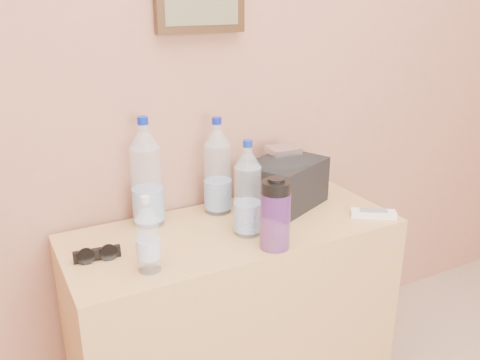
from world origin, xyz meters
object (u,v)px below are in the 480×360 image
(dresser, at_px, (234,315))
(foil_packet, at_px, (283,150))
(pet_large_c, at_px, (217,171))
(ac_remote, at_px, (373,214))
(pet_large_d, at_px, (248,194))
(toiletry_bag, at_px, (285,180))
(pet_small, at_px, (148,239))
(pet_large_b, at_px, (147,178))
(sunglasses, at_px, (97,254))
(nalgene_bottle, at_px, (275,214))

(dresser, distance_m, foil_packet, 0.60)
(pet_large_c, distance_m, ac_remote, 0.55)
(dresser, distance_m, pet_large_d, 0.48)
(pet_large_c, relative_size, toiletry_bag, 1.22)
(pet_large_c, height_order, pet_small, pet_large_c)
(dresser, distance_m, pet_large_c, 0.51)
(pet_small, xyz_separation_m, toiletry_bag, (0.58, 0.21, -0.00))
(pet_large_d, xyz_separation_m, toiletry_bag, (0.23, 0.14, -0.04))
(pet_large_b, relative_size, pet_large_d, 1.18)
(pet_small, xyz_separation_m, sunglasses, (-0.11, 0.12, -0.08))
(dresser, bearing_deg, sunglasses, -179.64)
(sunglasses, relative_size, ac_remote, 0.88)
(dresser, xyz_separation_m, ac_remote, (0.46, -0.15, 0.35))
(dresser, bearing_deg, foil_packet, 23.14)
(pet_small, relative_size, ac_remote, 1.44)
(sunglasses, distance_m, foil_packet, 0.73)
(nalgene_bottle, bearing_deg, foil_packet, 54.05)
(pet_small, relative_size, toiletry_bag, 0.79)
(pet_large_b, distance_m, ac_remote, 0.77)
(nalgene_bottle, distance_m, toiletry_bag, 0.33)
(pet_small, height_order, nalgene_bottle, nalgene_bottle)
(nalgene_bottle, bearing_deg, pet_small, 172.63)
(toiletry_bag, bearing_deg, ac_remote, -70.75)
(pet_large_d, distance_m, nalgene_bottle, 0.13)
(pet_large_d, height_order, ac_remote, pet_large_d)
(dresser, xyz_separation_m, sunglasses, (-0.44, -0.00, 0.36))
(toiletry_bag, bearing_deg, foil_packet, 60.68)
(pet_large_d, distance_m, toiletry_bag, 0.27)
(pet_large_b, distance_m, pet_small, 0.31)
(ac_remote, bearing_deg, sunglasses, -154.51)
(dresser, distance_m, nalgene_bottle, 0.48)
(pet_large_d, distance_m, sunglasses, 0.48)
(sunglasses, bearing_deg, toiletry_bag, 13.78)
(pet_large_c, xyz_separation_m, sunglasses, (-0.45, -0.15, -0.13))
(pet_large_c, distance_m, pet_large_d, 0.20)
(nalgene_bottle, relative_size, foil_packet, 2.07)
(sunglasses, bearing_deg, pet_small, -40.85)
(pet_large_c, relative_size, sunglasses, 2.52)
(dresser, height_order, pet_small, pet_small)
(nalgene_bottle, bearing_deg, pet_large_d, 102.54)
(toiletry_bag, bearing_deg, pet_large_d, -172.40)
(pet_large_b, distance_m, toiletry_bag, 0.49)
(pet_large_b, distance_m, nalgene_bottle, 0.44)
(dresser, relative_size, pet_large_c, 3.24)
(pet_large_c, bearing_deg, nalgene_bottle, -83.96)
(sunglasses, xyz_separation_m, toiletry_bag, (0.69, 0.09, 0.08))
(pet_large_c, height_order, ac_remote, pet_large_c)
(nalgene_bottle, height_order, ac_remote, nalgene_bottle)
(ac_remote, bearing_deg, pet_large_b, -169.38)
(pet_large_b, bearing_deg, toiletry_bag, -9.12)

